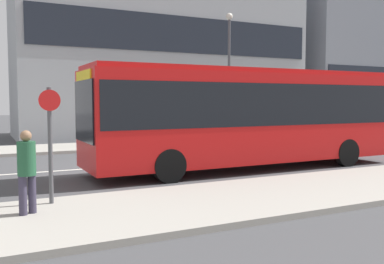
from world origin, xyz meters
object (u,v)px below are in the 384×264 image
Objects in this scene: city_bus at (248,112)px; parked_car_0 at (348,130)px; street_lamp at (229,64)px; bus_stop_sign at (50,136)px; pedestrian_near_stop at (27,167)px.

city_bus reaches higher than parked_car_0.
city_bus is at bearing -117.08° from street_lamp.
bus_stop_sign is 14.89m from street_lamp.
parked_car_0 is (10.71, 5.76, -1.28)m from city_bus.
pedestrian_near_stop is at bearing -128.28° from bus_stop_sign.
city_bus is at bearing -151.72° from parked_car_0.
city_bus is 8.10m from pedestrian_near_stop.
city_bus is 4.49× the size of bus_stop_sign.
street_lamp is at bearing 16.24° from pedestrian_near_stop.
parked_car_0 is at bearing -13.66° from street_lamp.
parked_car_0 is 19.44m from bus_stop_sign.
bus_stop_sign is at bearing -136.20° from street_lamp.
pedestrian_near_stop is at bearing -156.45° from city_bus.
parked_car_0 is 2.77× the size of pedestrian_near_stop.
city_bus is at bearing -3.19° from pedestrian_near_stop.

